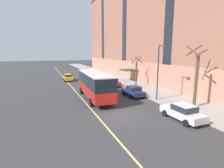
% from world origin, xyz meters
% --- Properties ---
extents(ground_plane, '(260.00, 260.00, 0.00)m').
position_xyz_m(ground_plane, '(0.00, 0.00, 0.00)').
color(ground_plane, '#38383A').
extents(sidewalk, '(5.89, 160.00, 0.15)m').
position_xyz_m(sidewalk, '(9.45, 3.00, 0.07)').
color(sidewalk, '#9E9B93').
rests_on(sidewalk, ground).
extents(city_bus, '(3.17, 10.92, 3.65)m').
position_xyz_m(city_bus, '(-0.37, 7.37, 2.11)').
color(city_bus, red).
rests_on(city_bus, ground).
extents(parked_car_navy_1, '(2.08, 4.31, 1.56)m').
position_xyz_m(parked_car_navy_1, '(5.25, 6.60, 0.78)').
color(parked_car_navy_1, navy).
rests_on(parked_car_navy_1, ground).
extents(parked_car_red_2, '(2.04, 4.52, 1.56)m').
position_xyz_m(parked_car_red_2, '(5.30, 15.05, 0.78)').
color(parked_car_red_2, '#B21E19').
rests_on(parked_car_red_2, ground).
extents(parked_car_green_3, '(2.11, 4.75, 1.56)m').
position_xyz_m(parked_car_green_3, '(5.27, 24.77, 0.78)').
color(parked_car_green_3, '#23603D').
rests_on(parked_car_green_3, ground).
extents(parked_car_white_4, '(2.05, 4.50, 1.56)m').
position_xyz_m(parked_car_white_4, '(5.27, -3.27, 0.78)').
color(parked_car_white_4, silver).
rests_on(parked_car_white_4, ground).
extents(parked_car_darkgray_6, '(2.02, 4.80, 1.56)m').
position_xyz_m(parked_car_darkgray_6, '(5.41, 33.63, 0.78)').
color(parked_car_darkgray_6, '#4C4C51').
rests_on(parked_car_darkgray_6, ground).
extents(taxi_cab, '(2.00, 4.65, 1.56)m').
position_xyz_m(taxi_cab, '(-1.68, 24.96, 0.78)').
color(taxi_cab, yellow).
rests_on(taxi_cab, ground).
extents(street_tree_mid_block, '(2.18, 2.16, 7.15)m').
position_xyz_m(street_tree_mid_block, '(9.25, -0.83, 3.73)').
color(street_tree_mid_block, brown).
rests_on(street_tree_mid_block, sidewalk).
extents(street_tree_far_uptown, '(2.05, 2.06, 5.63)m').
position_xyz_m(street_tree_far_uptown, '(9.24, 12.89, 3.07)').
color(street_tree_far_uptown, brown).
rests_on(street_tree_far_uptown, sidewalk).
extents(street_lamp, '(0.36, 1.48, 7.22)m').
position_xyz_m(street_lamp, '(7.10, 3.14, 4.55)').
color(street_lamp, '#2D2D30').
rests_on(street_lamp, sidewalk).
extents(fire_hydrant, '(0.42, 0.24, 0.72)m').
position_xyz_m(fire_hydrant, '(7.00, 15.09, 0.49)').
color(fire_hydrant, red).
rests_on(fire_hydrant, sidewalk).
extents(lane_centerline, '(0.16, 140.00, 0.01)m').
position_xyz_m(lane_centerline, '(-2.07, 3.00, 0.00)').
color(lane_centerline, '#E0D66B').
rests_on(lane_centerline, ground).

